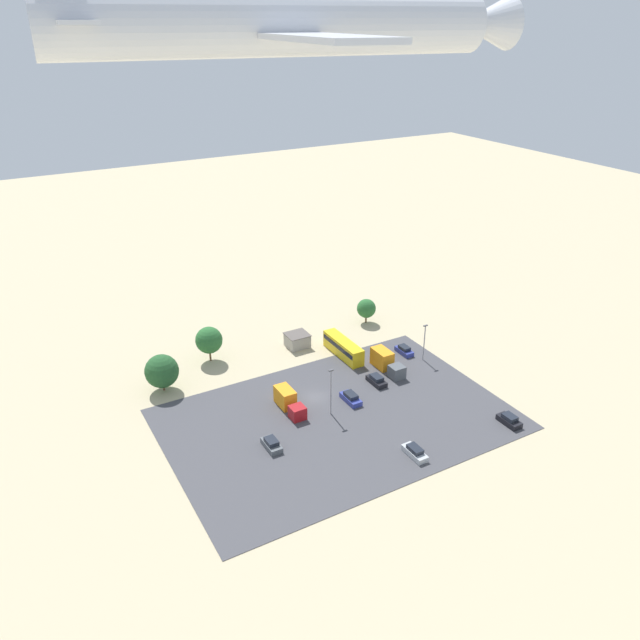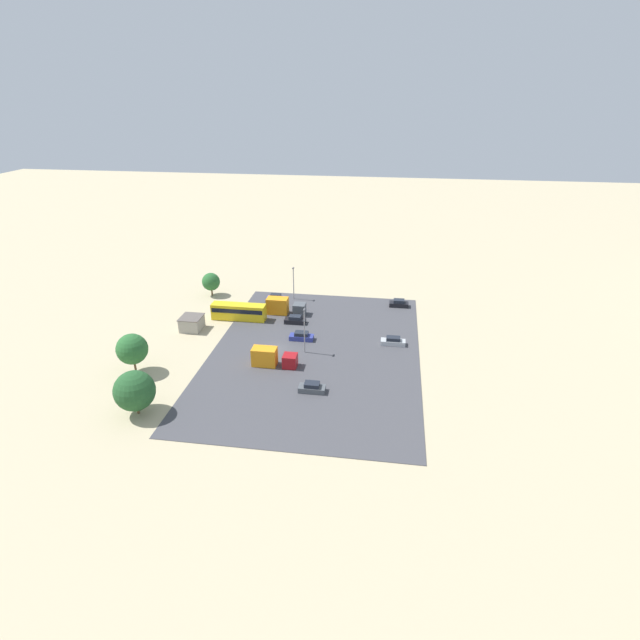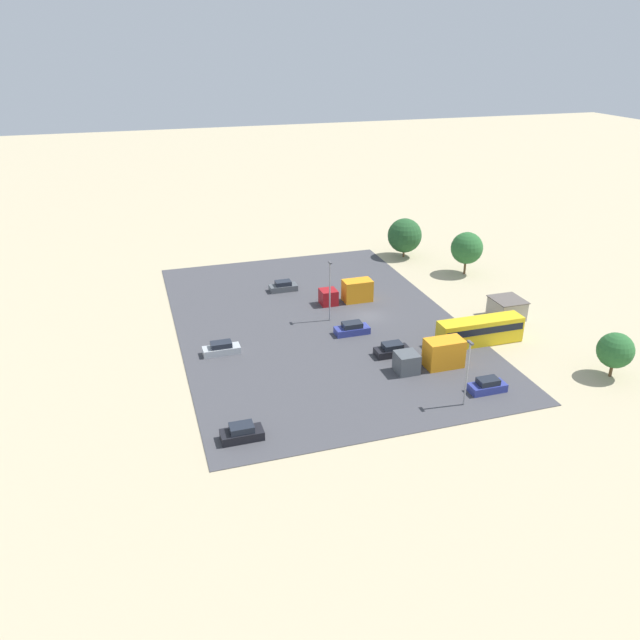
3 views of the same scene
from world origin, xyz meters
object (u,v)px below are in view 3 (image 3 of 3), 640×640
parked_car_0 (283,287)px  parked_car_5 (392,350)px  parked_truck_1 (433,356)px  parked_car_3 (352,329)px  shed_building (507,308)px  parked_truck_0 (349,292)px  bus (480,330)px  parked_car_2 (488,386)px  parked_car_4 (242,433)px  parked_car_1 (221,349)px

parked_car_0 → parked_car_5: size_ratio=0.99×
parked_truck_1 → parked_car_3: bearing=27.3°
shed_building → parked_truck_0: (11.51, 18.77, 0.16)m
bus → parked_car_3: bus is taller
parked_car_2 → parked_car_5: 12.68m
parked_car_0 → shed_building: bearing=55.4°
parked_truck_0 → parked_truck_1: (-21.50, -2.59, 0.11)m
parked_car_5 → bus: bearing=88.9°
bus → parked_car_0: bus is taller
parked_car_3 → parked_truck_0: 10.70m
parked_car_2 → parked_truck_1: (6.59, 3.24, 0.89)m
parked_car_4 → parked_car_5: 23.66m
parked_car_3 → parked_truck_0: (10.16, -3.26, 0.78)m
bus → parked_car_1: (6.76, 31.34, -1.11)m
parked_car_3 → parked_car_2: bearing=26.9°
shed_building → parked_truck_1: size_ratio=0.54×
parked_car_3 → parked_car_4: parked_car_4 is taller
parked_car_0 → parked_truck_0: size_ratio=0.54×
shed_building → parked_car_3: 22.08m
parked_truck_0 → parked_car_5: bearing=177.8°
bus → parked_car_5: size_ratio=2.62×
shed_building → parked_car_0: (18.53, 26.83, -0.64)m
parked_car_5 → parked_truck_1: size_ratio=0.52×
parked_car_0 → parked_car_4: bearing=-20.2°
parked_car_0 → parked_car_3: size_ratio=0.93×
bus → parked_truck_0: size_ratio=1.44×
parked_car_0 → parked_car_4: 38.21m
parked_car_4 → parked_truck_1: parked_truck_1 is taller
parked_car_5 → parked_car_2: bearing=30.8°
shed_building → parked_truck_0: bearing=58.5°
bus → parked_car_3: bearing=63.1°
bus → parked_car_2: bus is taller
parked_car_3 → parked_truck_0: size_ratio=0.59×
parked_car_1 → parked_car_4: bearing=176.9°
parked_car_3 → parked_truck_0: parked_truck_0 is taller
parked_car_1 → parked_car_5: size_ratio=1.07×
bus → parked_car_0: size_ratio=2.65×
shed_building → parked_car_2: bearing=142.0°
parked_car_2 → parked_truck_0: (28.09, 5.82, 0.79)m
parked_car_4 → parked_truck_0: 35.84m
parked_truck_0 → parked_car_0: bearing=49.0°
parked_car_2 → parked_car_3: parked_car_3 is taller
shed_building → parked_car_2: (-16.58, 12.94, -0.63)m
parked_car_2 → parked_car_3: (17.93, 9.08, 0.00)m
parked_car_1 → parked_truck_0: (10.67, -20.30, 0.80)m
shed_building → bus: bus is taller
parked_car_3 → parked_car_5: parked_car_5 is taller
shed_building → bus: (-5.92, 7.72, 0.47)m
shed_building → parked_car_0: size_ratio=1.06×
shed_building → parked_car_1: size_ratio=0.98×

